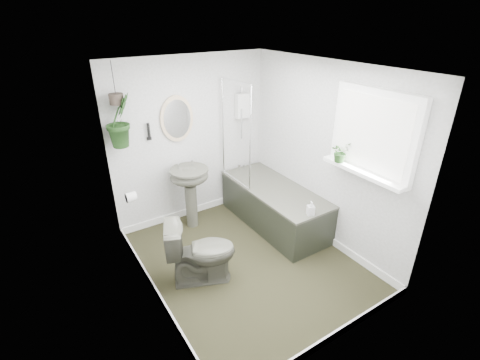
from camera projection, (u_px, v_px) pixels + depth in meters
floor at (247, 261)px, 4.29m from camera, size 2.30×2.80×0.02m
ceiling at (249, 66)px, 3.28m from camera, size 2.30×2.80×0.02m
wall_back at (191, 140)px, 4.85m from camera, size 2.30×0.02×2.30m
wall_front at (347, 242)px, 2.72m from camera, size 2.30×0.02×2.30m
wall_left at (144, 206)px, 3.22m from camera, size 0.02×2.80×2.30m
wall_right at (324, 155)px, 4.35m from camera, size 0.02×2.80×2.30m
skirting at (247, 258)px, 4.27m from camera, size 2.30×2.80×0.10m
bathtub at (274, 206)px, 4.93m from camera, size 0.72×1.72×0.58m
bath_screen at (236, 134)px, 4.71m from camera, size 0.04×0.72×1.40m
shower_box at (242, 106)px, 5.01m from camera, size 0.20×0.10×0.35m
oval_mirror at (177, 119)px, 4.57m from camera, size 0.46×0.03×0.62m
wall_sconce at (149, 131)px, 4.41m from camera, size 0.04×0.04×0.22m
toilet_roll_holder at (131, 197)px, 3.89m from camera, size 0.11×0.11×0.11m
window_recess at (374, 133)px, 3.57m from camera, size 0.08×1.00×0.90m
window_sill at (363, 172)px, 3.71m from camera, size 0.18×1.00×0.04m
window_blinds at (371, 134)px, 3.54m from camera, size 0.01×0.86×0.76m
toilet at (201, 252)px, 3.84m from camera, size 0.86×0.68×0.77m
pedestal_sink at (191, 198)px, 4.83m from camera, size 0.60×0.54×0.88m
sill_plant at (340, 152)px, 3.86m from camera, size 0.21×0.19×0.23m
hanging_plant at (120, 121)px, 4.04m from camera, size 0.44×0.41×0.62m
soap_bottle at (311, 208)px, 4.12m from camera, size 0.11×0.11×0.18m
hanging_pot at (116, 99)px, 3.93m from camera, size 0.16×0.16×0.12m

